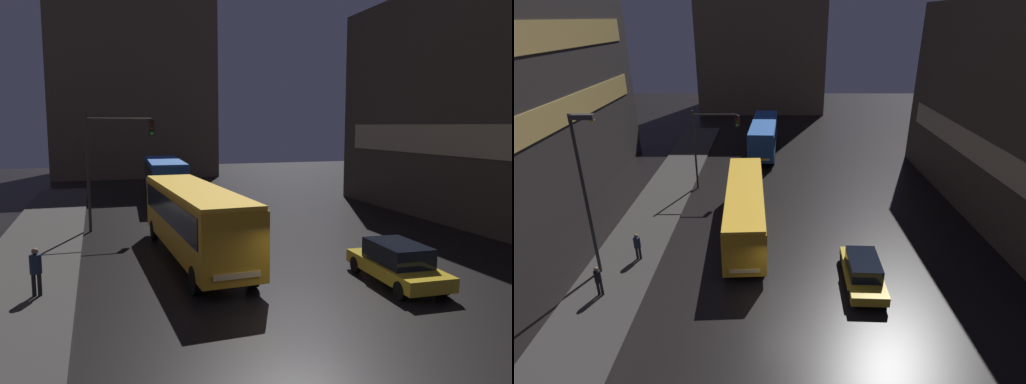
# 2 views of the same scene
# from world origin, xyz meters

# --- Properties ---
(ground_plane) EXTENTS (120.00, 120.00, 0.00)m
(ground_plane) POSITION_xyz_m (0.00, 0.00, 0.00)
(ground_plane) COLOR black
(sidewalk_left) EXTENTS (4.00, 48.00, 0.15)m
(sidewalk_left) POSITION_xyz_m (-9.00, 10.00, 0.07)
(sidewalk_left) COLOR #3D3A38
(sidewalk_left) RESTS_ON ground
(building_far_backdrop) EXTENTS (18.07, 12.00, 21.75)m
(building_far_backdrop) POSITION_xyz_m (-1.84, 47.76, 10.87)
(building_far_backdrop) COLOR brown
(building_far_backdrop) RESTS_ON ground
(bus_near) EXTENTS (2.92, 11.91, 3.18)m
(bus_near) POSITION_xyz_m (-2.22, 7.47, 1.96)
(bus_near) COLOR orange
(bus_near) RESTS_ON ground
(bus_far) EXTENTS (3.01, 10.86, 3.23)m
(bus_far) POSITION_xyz_m (-1.24, 24.74, 1.99)
(bus_far) COLOR #194793
(bus_far) RESTS_ON ground
(car_taxi) EXTENTS (2.06, 4.76, 1.53)m
(car_taxi) POSITION_xyz_m (4.32, 1.86, 0.78)
(car_taxi) COLOR gold
(car_taxi) RESTS_ON ground
(pedestrian_mid) EXTENTS (0.48, 0.48, 1.65)m
(pedestrian_mid) POSITION_xyz_m (-8.25, 3.96, 1.13)
(pedestrian_mid) COLOR black
(pedestrian_mid) RESTS_ON sidewalk_left
(traffic_light_main) EXTENTS (3.70, 0.35, 6.48)m
(traffic_light_main) POSITION_xyz_m (-5.38, 14.85, 4.41)
(traffic_light_main) COLOR #2D2D2D
(traffic_light_main) RESTS_ON ground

